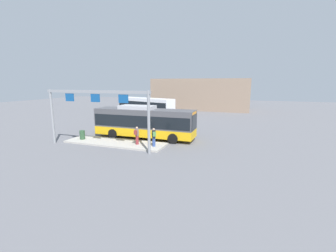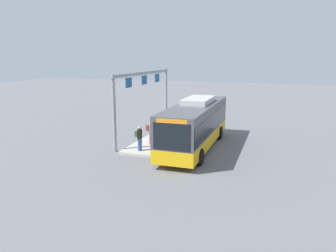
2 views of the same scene
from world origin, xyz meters
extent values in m
plane|color=slate|center=(0.00, 0.00, 0.00)|extent=(120.00, 120.00, 0.00)
cube|color=#B2ADA3|center=(-1.75, -2.99, 0.08)|extent=(10.00, 2.80, 0.16)
cube|color=#EAAD14|center=(0.00, 0.00, 0.77)|extent=(10.71, 2.64, 0.85)
cube|color=#4C4C51|center=(0.00, 0.00, 2.15)|extent=(10.71, 2.64, 1.90)
cube|color=black|center=(0.00, 0.00, 1.95)|extent=(10.49, 2.68, 1.20)
cube|color=black|center=(5.36, 0.07, 2.05)|extent=(0.07, 2.13, 1.50)
cube|color=#B7B7BC|center=(-0.80, -0.01, 3.28)|extent=(3.76, 1.80, 0.36)
cube|color=orange|center=(5.29, 0.07, 2.90)|extent=(0.14, 1.75, 0.28)
cylinder|color=black|center=(3.52, 1.25, 0.50)|extent=(1.00, 0.31, 1.00)
cylinder|color=black|center=(3.55, -1.15, 0.50)|extent=(1.00, 0.31, 1.00)
cylinder|color=black|center=(-3.15, 1.16, 0.50)|extent=(1.00, 0.31, 1.00)
cylinder|color=black|center=(-3.12, -1.24, 0.50)|extent=(1.00, 0.31, 1.00)
cube|color=green|center=(-7.41, 15.96, 0.77)|extent=(11.68, 5.82, 0.85)
cube|color=white|center=(-7.41, 15.96, 2.15)|extent=(11.68, 5.82, 1.90)
cube|color=black|center=(-7.41, 15.96, 1.95)|extent=(11.47, 5.79, 1.20)
cylinder|color=black|center=(-3.30, 15.92, 0.50)|extent=(1.04, 0.59, 1.00)
cylinder|color=black|center=(-4.02, 13.64, 0.50)|extent=(1.04, 0.59, 1.00)
cylinder|color=black|center=(-10.42, 18.16, 0.50)|extent=(1.04, 0.59, 1.00)
cylinder|color=black|center=(-11.14, 15.87, 0.50)|extent=(1.04, 0.59, 1.00)
cylinder|color=#334C8C|center=(2.42, -3.17, 0.58)|extent=(0.39, 0.39, 0.85)
cylinder|color=black|center=(2.42, -3.17, 1.31)|extent=(0.47, 0.47, 0.60)
sphere|color=tan|center=(2.42, -3.17, 1.72)|extent=(0.22, 0.22, 0.22)
cube|color=#4C8447|center=(2.56, -3.39, 1.34)|extent=(0.33, 0.31, 0.40)
cylinder|color=maroon|center=(0.68, -3.06, 0.58)|extent=(0.29, 0.29, 0.85)
cylinder|color=slate|center=(0.68, -3.06, 1.31)|extent=(0.35, 0.35, 0.60)
sphere|color=tan|center=(0.68, -3.06, 1.72)|extent=(0.22, 0.22, 0.22)
cube|color=maroon|center=(0.68, -3.32, 1.34)|extent=(0.28, 0.19, 0.40)
cylinder|color=gray|center=(-7.40, -4.85, 2.60)|extent=(0.24, 0.24, 5.20)
cylinder|color=gray|center=(2.72, -4.85, 2.60)|extent=(0.24, 0.24, 5.20)
cube|color=gray|center=(-2.34, -4.85, 5.05)|extent=(10.52, 0.20, 0.24)
cube|color=#144C8C|center=(-5.12, -4.85, 4.50)|extent=(0.90, 0.08, 0.70)
cube|color=#144C8C|center=(-2.34, -4.85, 4.50)|extent=(0.90, 0.08, 0.70)
cube|color=#144C8C|center=(0.45, -4.85, 4.50)|extent=(0.90, 0.08, 0.70)
cube|color=gray|center=(-0.02, 28.86, 3.32)|extent=(20.67, 8.00, 6.65)
cylinder|color=#2D5133|center=(-5.45, -3.18, 0.61)|extent=(0.52, 0.52, 0.90)
camera|label=1|loc=(10.37, -21.57, 5.81)|focal=24.54mm
camera|label=2|loc=(21.85, 5.72, 6.37)|focal=35.27mm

